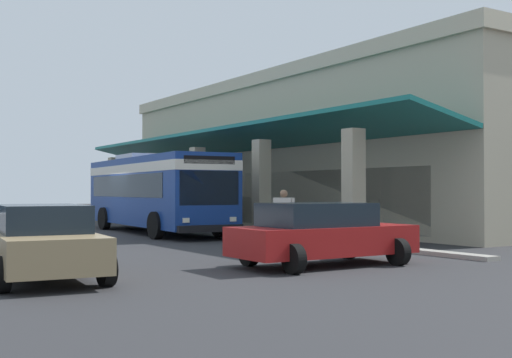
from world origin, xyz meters
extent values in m
plane|color=#2D2D30|center=(0.00, 8.00, 0.00)|extent=(120.00, 120.00, 0.00)
cube|color=#9E998E|center=(-0.21, 3.35, 0.06)|extent=(32.36, 0.50, 0.12)
cube|color=#B2A88E|center=(-0.21, 13.05, 3.39)|extent=(26.96, 13.29, 6.78)
cube|color=#C0B59A|center=(-0.21, 13.05, 7.08)|extent=(27.26, 13.59, 0.60)
cube|color=#B2A88E|center=(-11.00, 3.48, 1.87)|extent=(0.55, 0.55, 3.73)
cube|color=#B2A88E|center=(-5.61, 3.48, 1.87)|extent=(0.55, 0.55, 3.73)
cube|color=#B2A88E|center=(-0.21, 3.48, 1.87)|extent=(0.55, 0.55, 3.73)
cube|color=#B2A88E|center=(5.18, 3.48, 1.87)|extent=(0.55, 0.55, 3.73)
cube|color=#B2A88E|center=(10.57, 3.48, 1.87)|extent=(0.55, 0.55, 3.73)
cube|color=#146B66|center=(-0.21, 4.80, 4.08)|extent=(26.96, 3.16, 0.82)
cube|color=#19232D|center=(-0.21, 6.44, 1.40)|extent=(22.65, 0.08, 2.40)
cube|color=navy|center=(1.02, 0.85, 1.73)|extent=(11.14, 3.27, 2.75)
cube|color=silver|center=(1.02, 0.85, 2.65)|extent=(11.17, 3.29, 0.36)
cube|color=#19232D|center=(0.72, 0.87, 1.95)|extent=(9.39, 3.18, 0.90)
cube|color=#19232D|center=(6.48, 0.49, 1.85)|extent=(0.21, 2.24, 1.20)
cube|color=black|center=(6.49, 0.49, 2.82)|extent=(0.19, 1.94, 0.28)
cube|color=black|center=(6.61, 0.48, 0.45)|extent=(0.36, 2.46, 0.24)
cube|color=silver|center=(6.59, 1.37, 0.75)|extent=(0.08, 0.24, 0.16)
cube|color=silver|center=(6.47, -0.41, 0.75)|extent=(0.08, 0.24, 0.16)
cube|color=silver|center=(-0.48, 0.95, 3.22)|extent=(2.51, 1.94, 0.24)
cylinder|color=black|center=(4.73, 1.88, 0.50)|extent=(1.00, 0.30, 1.00)
cylinder|color=black|center=(4.56, -0.66, 0.50)|extent=(1.00, 0.30, 1.00)
cylinder|color=black|center=(-1.97, 2.32, 0.50)|extent=(1.00, 0.30, 1.00)
cylinder|color=black|center=(-2.14, -0.22, 0.50)|extent=(1.00, 0.30, 1.00)
cube|color=#9E845B|center=(13.32, -6.95, 0.60)|extent=(4.56, 2.22, 0.66)
cube|color=#19232D|center=(13.12, -6.93, 1.20)|extent=(2.61, 1.82, 0.54)
cylinder|color=black|center=(14.90, -6.20, 0.32)|extent=(0.64, 0.22, 0.64)
cylinder|color=black|center=(14.72, -7.99, 0.32)|extent=(0.64, 0.22, 0.64)
cylinder|color=black|center=(11.92, -5.91, 0.32)|extent=(0.64, 0.22, 0.64)
cube|color=maroon|center=(14.44, -0.79, 0.60)|extent=(1.82, 4.41, 0.66)
cube|color=#19232D|center=(14.44, -0.99, 1.20)|extent=(1.59, 2.47, 0.54)
cylinder|color=black|center=(13.55, 0.71, 0.32)|extent=(0.64, 0.22, 0.64)
cylinder|color=black|center=(15.35, 0.71, 0.32)|extent=(0.64, 0.22, 0.64)
cylinder|color=black|center=(13.53, -2.28, 0.32)|extent=(0.64, 0.22, 0.64)
cylinder|color=black|center=(15.33, -2.29, 0.32)|extent=(0.64, 0.22, 0.64)
cylinder|color=navy|center=(10.29, 1.05, 0.44)|extent=(0.16, 0.16, 0.88)
cylinder|color=navy|center=(10.02, 1.08, 0.44)|extent=(0.16, 0.16, 0.88)
cube|color=silver|center=(10.16, 1.06, 1.21)|extent=(0.53, 0.50, 0.66)
sphere|color=#8C664C|center=(10.16, 1.06, 1.66)|extent=(0.24, 0.24, 0.24)
cylinder|color=silver|center=(10.42, 1.23, 1.25)|extent=(0.09, 0.09, 0.60)
cylinder|color=silver|center=(9.89, 0.90, 1.25)|extent=(0.09, 0.09, 0.60)
cube|color=brown|center=(-6.24, 4.32, 0.27)|extent=(0.82, 0.82, 0.54)
cylinder|color=#332319|center=(-6.24, 4.32, 0.55)|extent=(0.69, 0.69, 0.02)
cylinder|color=brown|center=(-6.24, 4.32, 1.66)|extent=(0.16, 0.16, 2.24)
ellipsoid|color=#286B33|center=(-5.84, 4.31, 2.98)|extent=(0.81, 0.24, 0.15)
ellipsoid|color=#286B33|center=(-6.21, 4.75, 2.87)|extent=(0.26, 0.86, 0.19)
ellipsoid|color=#286B33|center=(-6.76, 4.32, 2.90)|extent=(1.04, 0.21, 0.19)
ellipsoid|color=#286B33|center=(-6.36, 3.81, 2.99)|extent=(0.44, 1.06, 0.19)
camera|label=1|loc=(26.55, -10.36, 1.75)|focal=46.14mm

